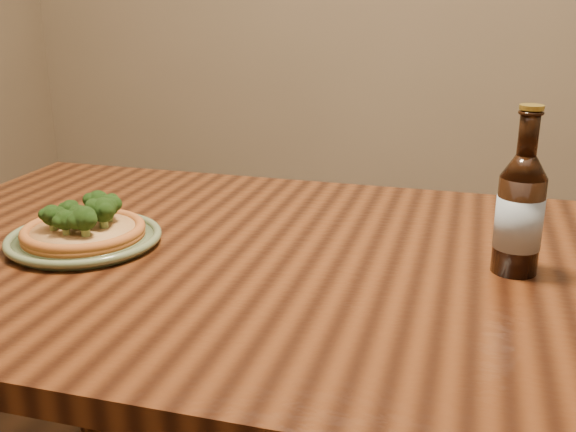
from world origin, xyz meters
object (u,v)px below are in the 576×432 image
(table, at_px, (326,311))
(beer_bottle, at_px, (520,213))
(plate, at_px, (84,238))
(pizza, at_px, (84,227))

(table, distance_m, beer_bottle, 0.34)
(plate, xyz_separation_m, beer_bottle, (0.70, 0.08, 0.08))
(table, distance_m, pizza, 0.43)
(table, height_order, plate, plate)
(plate, height_order, pizza, pizza)
(plate, height_order, beer_bottle, beer_bottle)
(table, xyz_separation_m, pizza, (-0.41, -0.05, 0.12))
(pizza, bearing_deg, table, 6.37)
(pizza, distance_m, beer_bottle, 0.70)
(table, relative_size, beer_bottle, 6.26)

